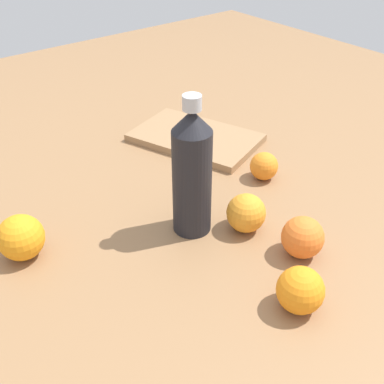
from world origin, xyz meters
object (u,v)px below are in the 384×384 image
object	(u,v)px
orange_4	(264,166)
orange_0	(21,237)
orange_3	(246,213)
orange_2	(303,237)
water_bottle	(192,172)
cutting_board	(196,138)
orange_1	(300,290)

from	to	relation	value
orange_4	orange_0	bearing A→B (deg)	-99.06
orange_4	orange_3	bearing A→B (deg)	-55.84
orange_2	orange_4	world-z (taller)	orange_2
water_bottle	orange_0	bearing A→B (deg)	-104.65
water_bottle	orange_4	distance (m)	0.25
water_bottle	orange_3	size ratio (longest dim) A/B	3.63
orange_0	cutting_board	distance (m)	0.51
orange_1	cutting_board	size ratio (longest dim) A/B	0.25
orange_4	cutting_board	bearing A→B (deg)	-177.91
water_bottle	orange_0	size ratio (longest dim) A/B	3.29
orange_0	orange_3	bearing A→B (deg)	62.34
water_bottle	orange_0	xyz separation A→B (m)	(-0.12, -0.27, -0.08)
orange_0	cutting_board	xyz separation A→B (m)	(-0.14, 0.49, -0.03)
water_bottle	orange_1	bearing A→B (deg)	9.73
orange_3	orange_0	bearing A→B (deg)	-117.66
water_bottle	orange_3	bearing A→B (deg)	58.16
orange_2	orange_3	distance (m)	0.11
orange_1	cutting_board	xyz separation A→B (m)	(-0.52, 0.21, -0.03)
orange_0	orange_4	size ratio (longest dim) A/B	1.33
orange_3	cutting_board	distance (m)	0.36
orange_4	cutting_board	distance (m)	0.22
orange_4	cutting_board	xyz separation A→B (m)	(-0.22, -0.01, -0.02)
water_bottle	orange_4	world-z (taller)	water_bottle
orange_2	cutting_board	world-z (taller)	orange_2
orange_0	orange_1	bearing A→B (deg)	36.77
orange_0	orange_3	size ratio (longest dim) A/B	1.10
water_bottle	orange_3	xyz separation A→B (m)	(0.06, 0.07, -0.09)
orange_0	orange_4	world-z (taller)	orange_0
water_bottle	orange_1	world-z (taller)	water_bottle
orange_0	orange_2	size ratio (longest dim) A/B	1.09
cutting_board	orange_2	bearing A→B (deg)	-34.95
cutting_board	orange_3	bearing A→B (deg)	-43.79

